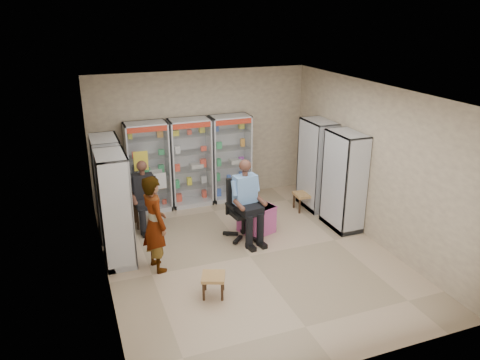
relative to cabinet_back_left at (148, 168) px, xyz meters
name	(u,v)px	position (x,y,z in m)	size (l,w,h in m)	color
floor	(250,256)	(1.30, -2.73, -1.00)	(6.00, 6.00, 0.00)	tan
room_shell	(251,153)	(1.30, -2.73, 0.97)	(5.02, 6.02, 3.01)	#C1B18F
cabinet_back_left	(148,168)	(0.00, 0.00, 0.00)	(0.90, 0.50, 2.00)	#B0B4B8
cabinet_back_mid	(190,163)	(0.95, 0.00, 0.00)	(0.90, 0.50, 2.00)	#B2B6BA
cabinet_back_right	(230,158)	(1.90, 0.00, 0.00)	(0.90, 0.50, 2.00)	#B7B8BF
cabinet_right_far	(317,165)	(3.53, -1.13, 0.00)	(0.50, 0.90, 2.00)	#B6B8BE
cabinet_right_near	(344,181)	(3.53, -2.23, 0.00)	(0.50, 0.90, 2.00)	#B2B3B9
cabinet_left_far	(109,188)	(-0.93, -0.93, 0.00)	(0.50, 0.90, 2.00)	#BBBDC3
cabinet_left_near	(115,209)	(-0.93, -2.03, 0.00)	(0.50, 0.90, 2.00)	#B3B5BB
wooden_chair	(144,204)	(-0.25, -0.73, -0.53)	(0.42, 0.42, 0.94)	black
seated_customer	(144,196)	(-0.25, -0.78, -0.33)	(0.44, 0.60, 1.34)	black
office_chair	(243,209)	(1.47, -1.96, -0.40)	(0.65, 0.65, 1.19)	black
seated_shopkeeper	(244,202)	(1.47, -2.01, -0.24)	(0.50, 0.69, 1.52)	#629CC2
pink_trunk	(256,219)	(1.80, -1.84, -0.72)	(0.59, 0.56, 0.56)	#C04C86
tea_glass	(258,204)	(1.82, -1.86, -0.38)	(0.07, 0.07, 0.11)	#5A1207
woven_stool_a	(303,202)	(3.20, -1.20, -0.80)	(0.39, 0.39, 0.39)	#A17D44
woven_stool_b	(213,285)	(0.31, -3.67, -0.82)	(0.36, 0.36, 0.36)	#A78B46
standing_man	(155,224)	(-0.35, -2.54, -0.15)	(0.62, 0.41, 1.71)	gray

